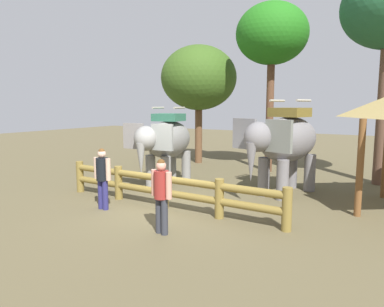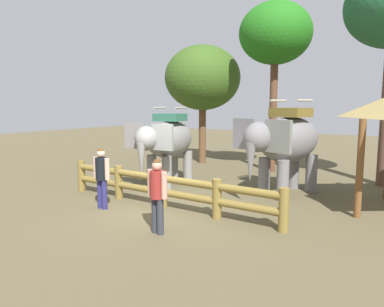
{
  "view_description": "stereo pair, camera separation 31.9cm",
  "coord_description": "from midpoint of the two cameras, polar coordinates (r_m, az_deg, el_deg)",
  "views": [
    {
      "loc": [
        5.85,
        -8.27,
        2.96
      ],
      "look_at": [
        0.0,
        1.53,
        1.4
      ],
      "focal_mm": 33.61,
      "sensor_mm": 36.0,
      "label": 1
    },
    {
      "loc": [
        6.12,
        -8.1,
        2.96
      ],
      "look_at": [
        0.0,
        1.53,
        1.4
      ],
      "focal_mm": 33.61,
      "sensor_mm": 36.0,
      "label": 2
    }
  ],
  "objects": [
    {
      "name": "tree_far_right",
      "position": [
        16.41,
        12.0,
        17.86
      ],
      "size": [
        3.07,
        3.07,
        7.26
      ],
      "color": "brown",
      "rests_on": "ground"
    },
    {
      "name": "ground_plane",
      "position": [
        10.56,
        -5.19,
        -8.52
      ],
      "size": [
        60.0,
        60.0,
        0.0
      ],
      "primitive_type": "plane",
      "color": "brown"
    },
    {
      "name": "elephant_center",
      "position": [
        12.04,
        13.76,
        1.82
      ],
      "size": [
        2.42,
        3.73,
        3.13
      ],
      "color": "slate",
      "rests_on": "ground"
    },
    {
      "name": "log_fence",
      "position": [
        10.39,
        -5.31,
        -5.34
      ],
      "size": [
        7.41,
        0.46,
        1.05
      ],
      "color": "olive",
      "rests_on": "ground"
    },
    {
      "name": "elephant_near_left",
      "position": [
        13.19,
        -4.85,
        1.9
      ],
      "size": [
        1.91,
        3.37,
        2.88
      ],
      "color": "gray",
      "rests_on": "ground"
    },
    {
      "name": "tourist_man_in_blue",
      "position": [
        10.47,
        -14.89,
        -3.22
      ],
      "size": [
        0.62,
        0.35,
        1.75
      ],
      "color": "navy",
      "rests_on": "ground"
    },
    {
      "name": "tourist_woman_in_black",
      "position": [
        8.25,
        -5.98,
        -5.94
      ],
      "size": [
        0.61,
        0.4,
        1.74
      ],
      "color": "#2E3038",
      "rests_on": "ground"
    },
    {
      "name": "tree_back_center",
      "position": [
        18.28,
        0.56,
        11.84
      ],
      "size": [
        3.77,
        3.77,
        5.88
      ],
      "color": "brown",
      "rests_on": "ground"
    }
  ]
}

